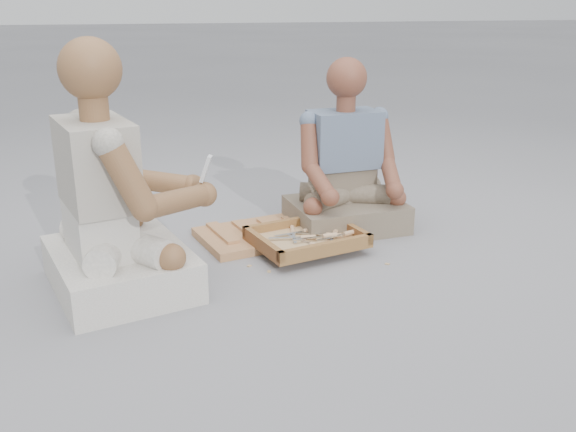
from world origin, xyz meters
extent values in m
plane|color=gray|center=(0.00, 0.00, 0.00)|extent=(60.00, 60.00, 0.00)
cube|color=olive|center=(-0.05, 0.64, 0.02)|extent=(0.68, 0.52, 0.04)
cube|color=brown|center=(0.12, 0.42, 0.05)|extent=(0.56, 0.49, 0.01)
cube|color=brown|center=(0.07, 0.60, 0.08)|extent=(0.48, 0.14, 0.05)
cube|color=brown|center=(0.16, 0.25, 0.08)|extent=(0.48, 0.14, 0.05)
cube|color=brown|center=(0.34, 0.47, 0.08)|extent=(0.12, 0.38, 0.05)
cube|color=brown|center=(-0.10, 0.37, 0.08)|extent=(0.12, 0.38, 0.05)
cube|color=tan|center=(0.12, 0.42, 0.06)|extent=(0.49, 0.42, 0.01)
cube|color=silver|center=(0.06, 0.43, 0.07)|extent=(0.04, 0.15, 0.00)
cylinder|color=tan|center=(0.08, 0.54, 0.07)|extent=(0.03, 0.07, 0.02)
cube|color=silver|center=(0.15, 0.45, 0.07)|extent=(0.14, 0.08, 0.00)
cylinder|color=tan|center=(0.25, 0.41, 0.07)|extent=(0.07, 0.05, 0.02)
cube|color=silver|center=(0.22, 0.36, 0.08)|extent=(0.15, 0.06, 0.00)
cylinder|color=tan|center=(0.32, 0.40, 0.08)|extent=(0.07, 0.04, 0.02)
cube|color=silver|center=(0.23, 0.37, 0.07)|extent=(0.08, 0.14, 0.00)
cylinder|color=tan|center=(0.28, 0.47, 0.07)|extent=(0.05, 0.07, 0.02)
cube|color=silver|center=(0.01, 0.43, 0.07)|extent=(0.15, 0.04, 0.00)
cylinder|color=tan|center=(0.12, 0.41, 0.07)|extent=(0.07, 0.03, 0.02)
cube|color=silver|center=(0.08, 0.41, 0.07)|extent=(0.08, 0.14, 0.00)
cylinder|color=tan|center=(0.13, 0.31, 0.07)|extent=(0.05, 0.07, 0.02)
cube|color=silver|center=(0.05, 0.48, 0.07)|extent=(0.15, 0.05, 0.00)
cylinder|color=tan|center=(0.16, 0.50, 0.07)|extent=(0.07, 0.04, 0.02)
cube|color=silver|center=(0.11, 0.38, 0.08)|extent=(0.15, 0.03, 0.00)
cylinder|color=tan|center=(0.22, 0.39, 0.08)|extent=(0.07, 0.03, 0.02)
cube|color=tan|center=(0.00, 0.56, 0.00)|extent=(0.02, 0.02, 0.00)
cube|color=tan|center=(0.38, 0.44, 0.00)|extent=(0.02, 0.02, 0.00)
cube|color=tan|center=(-0.03, 0.66, 0.00)|extent=(0.02, 0.02, 0.00)
cube|color=tan|center=(-0.17, 0.78, 0.00)|extent=(0.02, 0.02, 0.00)
cube|color=tan|center=(-0.18, 0.31, 0.00)|extent=(0.02, 0.02, 0.00)
cube|color=tan|center=(0.42, 0.18, 0.00)|extent=(0.02, 0.02, 0.00)
cube|color=tan|center=(0.00, 0.70, 0.00)|extent=(0.02, 0.02, 0.00)
cube|color=tan|center=(0.08, 0.76, 0.00)|extent=(0.02, 0.02, 0.00)
cube|color=tan|center=(-0.23, 0.65, 0.00)|extent=(0.02, 0.02, 0.00)
cube|color=tan|center=(0.13, 0.68, 0.00)|extent=(0.02, 0.02, 0.00)
cube|color=tan|center=(0.38, 0.78, 0.00)|extent=(0.02, 0.02, 0.00)
cube|color=tan|center=(-0.11, 0.23, 0.00)|extent=(0.02, 0.02, 0.00)
cube|color=tan|center=(-0.07, 0.37, 0.00)|extent=(0.02, 0.02, 0.00)
cube|color=tan|center=(-0.16, 0.66, 0.00)|extent=(0.02, 0.02, 0.00)
cube|color=tan|center=(-0.17, 0.55, 0.00)|extent=(0.02, 0.02, 0.00)
cube|color=silver|center=(-0.73, 0.23, 0.08)|extent=(0.66, 0.75, 0.17)
cube|color=silver|center=(-0.79, 0.21, 0.27)|extent=(0.30, 0.40, 0.20)
cube|color=#BDB4A8|center=(-0.78, 0.21, 0.53)|extent=(0.34, 0.45, 0.33)
sphere|color=brown|center=(-0.77, 0.22, 0.88)|extent=(0.23, 0.23, 0.23)
sphere|color=brown|center=(-0.40, 0.38, 0.37)|extent=(0.10, 0.10, 0.10)
sphere|color=brown|center=(-0.37, 0.25, 0.37)|extent=(0.10, 0.10, 0.10)
cube|color=#776855|center=(0.40, 0.68, 0.07)|extent=(0.59, 0.48, 0.14)
cube|color=#776855|center=(0.40, 0.74, 0.23)|extent=(0.32, 0.22, 0.17)
cube|color=slate|center=(0.40, 0.73, 0.46)|extent=(0.36, 0.24, 0.29)
sphere|color=brown|center=(0.40, 0.72, 0.76)|extent=(0.20, 0.20, 0.20)
sphere|color=brown|center=(0.59, 0.51, 0.24)|extent=(0.09, 0.09, 0.09)
sphere|color=brown|center=(0.25, 0.48, 0.24)|extent=(0.09, 0.09, 0.09)
cube|color=silver|center=(-0.36, 0.25, 0.47)|extent=(0.06, 0.06, 0.11)
cube|color=black|center=(-0.36, 0.25, 0.48)|extent=(0.03, 0.04, 0.04)
camera|label=1|loc=(-0.66, -2.28, 1.13)|focal=40.00mm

